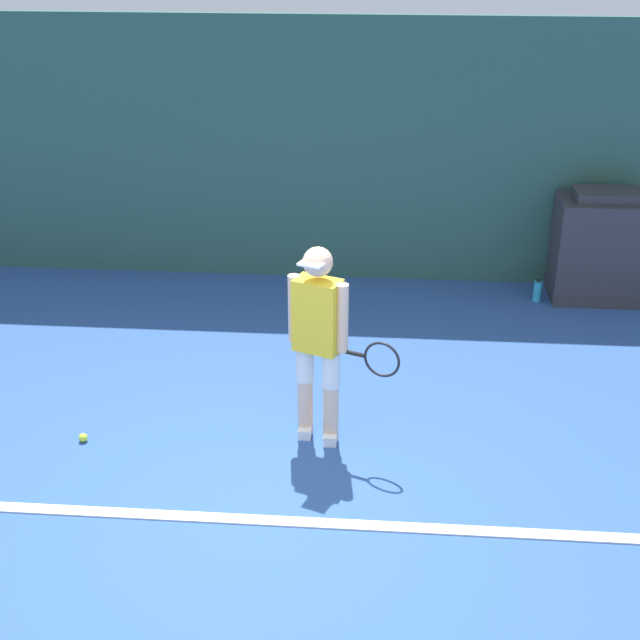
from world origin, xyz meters
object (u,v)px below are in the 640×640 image
object	(u,v)px
tennis_player	(319,337)
tennis_ball	(83,438)
covered_chair	(600,247)
water_bottle	(537,291)

from	to	relation	value
tennis_player	tennis_ball	world-z (taller)	tennis_player
covered_chair	tennis_ball	bearing A→B (deg)	-145.13
covered_chair	water_bottle	size ratio (longest dim) A/B	4.80
tennis_ball	water_bottle	world-z (taller)	water_bottle
covered_chair	water_bottle	world-z (taller)	covered_chair
covered_chair	water_bottle	distance (m)	0.77
water_bottle	tennis_player	bearing A→B (deg)	-126.70
covered_chair	water_bottle	xyz separation A→B (m)	(-0.62, -0.15, -0.45)
tennis_player	covered_chair	bearing A→B (deg)	68.71
tennis_player	tennis_ball	bearing A→B (deg)	-151.82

